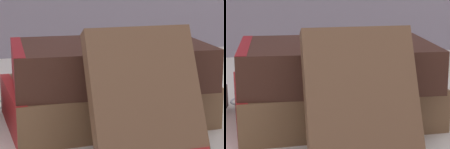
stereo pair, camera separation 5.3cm
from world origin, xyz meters
TOP-DOWN VIEW (x-y plane):
  - ground_plane at (0.00, 0.00)m, footprint 3.00×3.00m
  - book_flat_bottom at (0.03, 0.04)m, footprint 0.24×0.16m
  - book_flat_top at (0.03, 0.03)m, footprint 0.23×0.15m
  - book_leaning_front at (0.04, -0.08)m, footprint 0.11×0.08m
  - pocket_watch at (0.06, 0.01)m, footprint 0.06×0.06m
  - reading_glasses at (-0.04, 0.15)m, footprint 0.12×0.08m

SIDE VIEW (x-z plane):
  - ground_plane at x=0.00m, z-range 0.00..0.00m
  - reading_glasses at x=-0.04m, z-range 0.00..0.00m
  - book_flat_bottom at x=0.03m, z-range 0.00..0.05m
  - book_leaning_front at x=0.04m, z-range 0.00..0.13m
  - book_flat_top at x=0.03m, z-range 0.05..0.10m
  - pocket_watch at x=0.06m, z-range 0.10..0.10m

